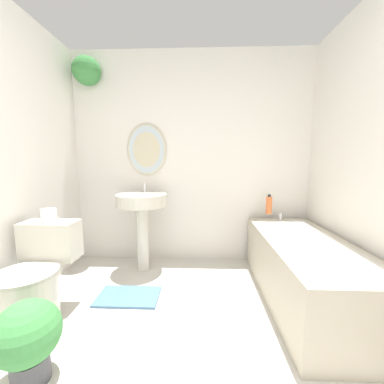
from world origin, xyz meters
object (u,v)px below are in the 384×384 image
at_px(bathtub, 305,269).
at_px(shampoo_bottle, 269,205).
at_px(pedestal_sink, 142,209).
at_px(potted_plant, 28,337).
at_px(toilet_paper_roll, 49,215).
at_px(toilet, 35,282).

relative_size(bathtub, shampoo_bottle, 7.26).
distance_m(pedestal_sink, bathtub, 1.64).
height_order(shampoo_bottle, potted_plant, shampoo_bottle).
bearing_deg(pedestal_sink, shampoo_bottle, 5.69).
relative_size(pedestal_sink, toilet_paper_roll, 8.48).
xyz_separation_m(bathtub, potted_plant, (-1.79, -0.83, -0.02)).
bearing_deg(shampoo_bottle, pedestal_sink, -174.31).
xyz_separation_m(toilet, toilet_paper_roll, (0.00, 0.21, 0.44)).
bearing_deg(pedestal_sink, bathtub, -18.75).
distance_m(shampoo_bottle, potted_plant, 2.26).
bearing_deg(toilet, shampoo_bottle, 27.84).
bearing_deg(potted_plant, pedestal_sink, 78.17).
distance_m(potted_plant, toilet_paper_roll, 0.87).
relative_size(toilet, bathtub, 0.46).
xyz_separation_m(pedestal_sink, toilet_paper_roll, (-0.56, -0.68, 0.09)).
distance_m(pedestal_sink, toilet_paper_roll, 0.88).
bearing_deg(potted_plant, toilet, 121.69).
relative_size(pedestal_sink, shampoo_bottle, 4.43).
relative_size(toilet, shampoo_bottle, 3.36).
height_order(pedestal_sink, bathtub, pedestal_sink).
height_order(pedestal_sink, toilet_paper_roll, pedestal_sink).
distance_m(pedestal_sink, shampoo_bottle, 1.38).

